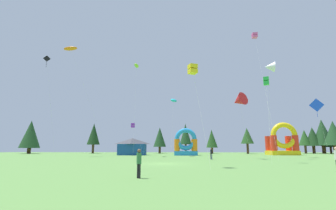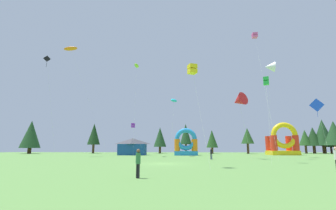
# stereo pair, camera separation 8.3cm
# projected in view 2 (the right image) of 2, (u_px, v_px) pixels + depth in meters

# --- Properties ---
(ground_plane) EXTENTS (120.00, 120.00, 0.00)m
(ground_plane) POSITION_uv_depth(u_px,v_px,m) (163.00, 164.00, 26.53)
(ground_plane) COLOR #5B8C42
(kite_black_diamond) EXTENTS (3.57, 1.25, 16.46)m
(kite_black_diamond) POSITION_uv_depth(u_px,v_px,m) (47.00, 61.00, 40.29)
(kite_black_diamond) COLOR black
(kite_black_diamond) RESTS_ON ground_plane
(kite_lime_parafoil) EXTENTS (1.37, 5.19, 18.93)m
(kite_lime_parafoil) POSITION_uv_depth(u_px,v_px,m) (137.00, 66.00, 50.78)
(kite_lime_parafoil) COLOR #8CD826
(kite_lime_parafoil) RESTS_ON ground_plane
(kite_cyan_parafoil) EXTENTS (1.97, 4.37, 12.24)m
(kite_cyan_parafoil) POSITION_uv_depth(u_px,v_px,m) (174.00, 100.00, 51.93)
(kite_cyan_parafoil) COLOR #19B7CC
(kite_cyan_parafoil) RESTS_ON ground_plane
(kite_purple_box) EXTENTS (3.05, 1.13, 6.95)m
(kite_purple_box) POSITION_uv_depth(u_px,v_px,m) (133.00, 125.00, 53.70)
(kite_purple_box) COLOR purple
(kite_purple_box) RESTS_ON ground_plane
(kite_red_delta) EXTENTS (3.51, 3.20, 10.44)m
(kite_red_delta) POSITION_uv_depth(u_px,v_px,m) (239.00, 101.00, 39.51)
(kite_red_delta) COLOR red
(kite_red_delta) RESTS_ON ground_plane
(kite_white_delta) EXTENTS (2.19, 7.35, 17.66)m
(kite_white_delta) POSITION_uv_depth(u_px,v_px,m) (270.00, 67.00, 45.93)
(kite_white_delta) COLOR white
(kite_white_delta) RESTS_ON ground_plane
(kite_yellow_box) EXTENTS (1.63, 3.33, 9.60)m
(kite_yellow_box) POSITION_uv_depth(u_px,v_px,m) (192.00, 69.00, 23.51)
(kite_yellow_box) COLOR yellow
(kite_yellow_box) RESTS_ON ground_plane
(kite_green_box) EXTENTS (1.55, 3.58, 10.25)m
(kite_green_box) POSITION_uv_depth(u_px,v_px,m) (266.00, 81.00, 29.98)
(kite_green_box) COLOR green
(kite_green_box) RESTS_ON ground_plane
(kite_pink_box) EXTENTS (0.85, 7.36, 20.85)m
(kite_pink_box) POSITION_uv_depth(u_px,v_px,m) (255.00, 36.00, 41.46)
(kite_pink_box) COLOR #EA599E
(kite_pink_box) RESTS_ON ground_plane
(kite_blue_diamond) EXTENTS (1.38, 1.49, 8.25)m
(kite_blue_diamond) POSITION_uv_depth(u_px,v_px,m) (317.00, 106.00, 34.94)
(kite_blue_diamond) COLOR blue
(kite_blue_diamond) RESTS_ON ground_plane
(kite_orange_parafoil) EXTENTS (10.92, 1.38, 22.96)m
(kite_orange_parafoil) POSITION_uv_depth(u_px,v_px,m) (71.00, 49.00, 52.05)
(kite_orange_parafoil) COLOR orange
(kite_orange_parafoil) RESTS_ON ground_plane
(person_near_camera) EXTENTS (0.40, 0.40, 1.66)m
(person_near_camera) POSITION_uv_depth(u_px,v_px,m) (138.00, 161.00, 14.22)
(person_near_camera) COLOR black
(person_near_camera) RESTS_ON ground_plane
(person_midfield) EXTENTS (0.37, 0.37, 1.62)m
(person_midfield) POSITION_uv_depth(u_px,v_px,m) (211.00, 153.00, 35.37)
(person_midfield) COLOR navy
(person_midfield) RESTS_ON ground_plane
(inflatable_yellow_castle) EXTENTS (6.16, 4.98, 7.33)m
(inflatable_yellow_castle) POSITION_uv_depth(u_px,v_px,m) (283.00, 143.00, 55.95)
(inflatable_yellow_castle) COLOR yellow
(inflatable_yellow_castle) RESTS_ON ground_plane
(inflatable_blue_arch) EXTENTS (5.03, 4.29, 5.89)m
(inflatable_blue_arch) POSITION_uv_depth(u_px,v_px,m) (186.00, 146.00, 54.14)
(inflatable_blue_arch) COLOR #268CD8
(inflatable_blue_arch) RESTS_ON ground_plane
(festival_tent) EXTENTS (6.04, 3.63, 3.79)m
(festival_tent) POSITION_uv_depth(u_px,v_px,m) (132.00, 147.00, 55.54)
(festival_tent) COLOR #19478C
(festival_tent) RESTS_ON ground_plane
(tree_row_0) EXTENTS (5.49, 5.49, 9.23)m
(tree_row_0) POSITION_uv_depth(u_px,v_px,m) (31.00, 134.00, 68.90)
(tree_row_0) COLOR #4C331E
(tree_row_0) RESTS_ON ground_plane
(tree_row_1) EXTENTS (3.64, 3.64, 8.65)m
(tree_row_1) POSITION_uv_depth(u_px,v_px,m) (94.00, 134.00, 71.70)
(tree_row_1) COLOR #4C331E
(tree_row_1) RESTS_ON ground_plane
(tree_row_2) EXTENTS (3.71, 3.71, 7.55)m
(tree_row_2) POSITION_uv_depth(u_px,v_px,m) (160.00, 137.00, 72.02)
(tree_row_2) COLOR #4C331E
(tree_row_2) RESTS_ON ground_plane
(tree_row_3) EXTENTS (3.24, 3.24, 8.14)m
(tree_row_3) POSITION_uv_depth(u_px,v_px,m) (186.00, 134.00, 67.42)
(tree_row_3) COLOR #4C331E
(tree_row_3) RESTS_ON ground_plane
(tree_row_4) EXTENTS (3.24, 3.24, 6.59)m
(tree_row_4) POSITION_uv_depth(u_px,v_px,m) (212.00, 139.00, 68.93)
(tree_row_4) COLOR #4C331E
(tree_row_4) RESTS_ON ground_plane
(tree_row_5) EXTENTS (3.49, 3.49, 7.09)m
(tree_row_5) POSITION_uv_depth(u_px,v_px,m) (247.00, 136.00, 68.00)
(tree_row_5) COLOR #4C331E
(tree_row_5) RESTS_ON ground_plane
(tree_row_6) EXTENTS (3.43, 3.43, 6.71)m
(tree_row_6) POSITION_uv_depth(u_px,v_px,m) (305.00, 138.00, 70.22)
(tree_row_6) COLOR #4C331E
(tree_row_6) RESTS_ON ground_plane
(tree_row_7) EXTENTS (4.38, 4.38, 7.45)m
(tree_row_7) POSITION_uv_depth(u_px,v_px,m) (313.00, 137.00, 69.94)
(tree_row_7) COLOR #4C331E
(tree_row_7) RESTS_ON ground_plane
(tree_row_8) EXTENTS (5.52, 5.52, 9.63)m
(tree_row_8) POSITION_uv_depth(u_px,v_px,m) (323.00, 132.00, 69.52)
(tree_row_8) COLOR #4C331E
(tree_row_8) RESTS_ON ground_plane
(tree_row_9) EXTENTS (5.40, 5.40, 8.79)m
(tree_row_9) POSITION_uv_depth(u_px,v_px,m) (334.00, 133.00, 65.70)
(tree_row_9) COLOR #4C331E
(tree_row_9) RESTS_ON ground_plane
(tree_row_10) EXTENTS (2.98, 2.98, 6.22)m
(tree_row_10) POSITION_uv_depth(u_px,v_px,m) (330.00, 139.00, 68.47)
(tree_row_10) COLOR #4C331E
(tree_row_10) RESTS_ON ground_plane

